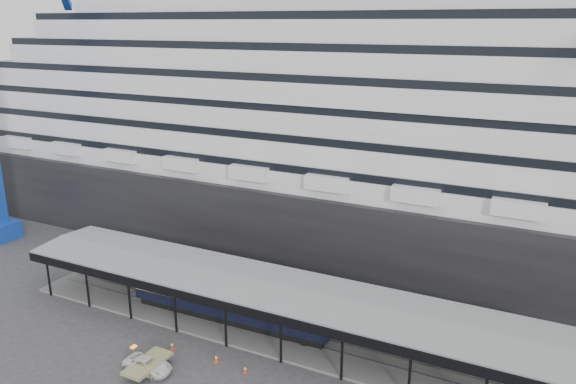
# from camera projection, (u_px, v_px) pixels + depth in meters

# --- Properties ---
(ground) EXTENTS (200.00, 200.00, 0.00)m
(ground) POSITION_uv_depth(u_px,v_px,m) (248.00, 359.00, 50.75)
(ground) COLOR #343437
(ground) RESTS_ON ground
(cruise_ship) EXTENTS (130.00, 30.00, 43.90)m
(cruise_ship) POSITION_uv_depth(u_px,v_px,m) (370.00, 109.00, 72.80)
(cruise_ship) COLOR black
(cruise_ship) RESTS_ON ground
(platform_canopy) EXTENTS (56.00, 9.18, 5.30)m
(platform_canopy) POSITION_uv_depth(u_px,v_px,m) (274.00, 311.00, 54.35)
(platform_canopy) COLOR slate
(platform_canopy) RESTS_ON ground
(port_truck) EXTENTS (4.49, 2.12, 1.24)m
(port_truck) POSITION_uv_depth(u_px,v_px,m) (148.00, 365.00, 48.82)
(port_truck) COLOR white
(port_truck) RESTS_ON ground
(pullman_carriage) EXTENTS (21.95, 3.33, 21.49)m
(pullman_carriage) POSITION_uv_depth(u_px,v_px,m) (230.00, 298.00, 56.38)
(pullman_carriage) COLOR black
(pullman_carriage) RESTS_ON ground
(traffic_cone_left) EXTENTS (0.43, 0.43, 0.71)m
(traffic_cone_left) POSITION_uv_depth(u_px,v_px,m) (172.00, 345.00, 52.24)
(traffic_cone_left) COLOR #EA410D
(traffic_cone_left) RESTS_ON ground
(traffic_cone_mid) EXTENTS (0.49, 0.49, 0.75)m
(traffic_cone_mid) POSITION_uv_depth(u_px,v_px,m) (216.00, 358.00, 50.21)
(traffic_cone_mid) COLOR #DE4A0C
(traffic_cone_mid) RESTS_ON ground
(traffic_cone_right) EXTENTS (0.43, 0.43, 0.67)m
(traffic_cone_right) POSITION_uv_depth(u_px,v_px,m) (245.00, 369.00, 48.66)
(traffic_cone_right) COLOR red
(traffic_cone_right) RESTS_ON ground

